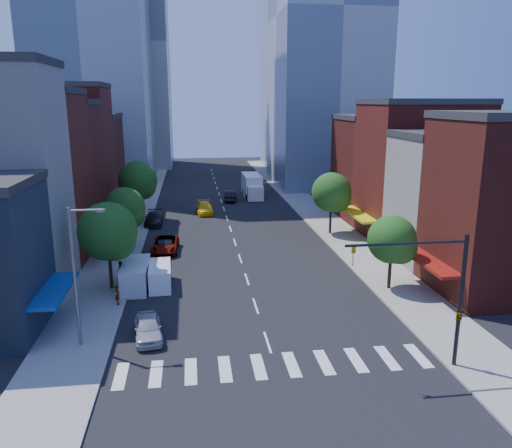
{
  "coord_description": "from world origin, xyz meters",
  "views": [
    {
      "loc": [
        -4.64,
        -29.46,
        15.35
      ],
      "look_at": [
        0.82,
        12.06,
        5.0
      ],
      "focal_mm": 35.0,
      "sensor_mm": 36.0,
      "label": 1
    }
  ],
  "objects_px": {
    "parked_car_third": "(165,245)",
    "cargo_van_far": "(160,276)",
    "parked_car_rear": "(154,219)",
    "traffic_car_far": "(254,191)",
    "box_truck": "(252,187)",
    "parked_car_front": "(148,328)",
    "parked_car_second": "(165,246)",
    "taxi": "(205,208)",
    "traffic_car_oncoming": "(231,196)",
    "cargo_van_near": "(136,276)",
    "pedestrian_far": "(120,270)",
    "pedestrian_near": "(118,295)"
  },
  "relations": [
    {
      "from": "parked_car_third",
      "to": "cargo_van_far",
      "type": "height_order",
      "value": "cargo_van_far"
    },
    {
      "from": "parked_car_rear",
      "to": "traffic_car_far",
      "type": "bearing_deg",
      "value": 51.91
    },
    {
      "from": "cargo_van_far",
      "to": "box_truck",
      "type": "height_order",
      "value": "box_truck"
    },
    {
      "from": "parked_car_third",
      "to": "parked_car_rear",
      "type": "relative_size",
      "value": 1.03
    },
    {
      "from": "parked_car_front",
      "to": "parked_car_rear",
      "type": "xyz_separation_m",
      "value": [
        -1.72,
        31.85,
        0.04
      ]
    },
    {
      "from": "parked_car_second",
      "to": "parked_car_third",
      "type": "xyz_separation_m",
      "value": [
        0.0,
        0.24,
        0.09
      ]
    },
    {
      "from": "cargo_van_far",
      "to": "taxi",
      "type": "distance_m",
      "value": 28.48
    },
    {
      "from": "taxi",
      "to": "traffic_car_far",
      "type": "relative_size",
      "value": 1.41
    },
    {
      "from": "parked_car_front",
      "to": "parked_car_third",
      "type": "relative_size",
      "value": 0.78
    },
    {
      "from": "parked_car_front",
      "to": "traffic_car_far",
      "type": "xyz_separation_m",
      "value": [
        13.61,
        51.31,
        -0.09
      ]
    },
    {
      "from": "parked_car_front",
      "to": "box_truck",
      "type": "height_order",
      "value": "box_truck"
    },
    {
      "from": "traffic_car_oncoming",
      "to": "traffic_car_far",
      "type": "height_order",
      "value": "traffic_car_oncoming"
    },
    {
      "from": "parked_car_front",
      "to": "taxi",
      "type": "bearing_deg",
      "value": 75.12
    },
    {
      "from": "cargo_van_far",
      "to": "box_truck",
      "type": "distance_m",
      "value": 41.67
    },
    {
      "from": "parked_car_front",
      "to": "traffic_car_far",
      "type": "height_order",
      "value": "parked_car_front"
    },
    {
      "from": "taxi",
      "to": "traffic_car_oncoming",
      "type": "height_order",
      "value": "traffic_car_oncoming"
    },
    {
      "from": "cargo_van_near",
      "to": "parked_car_rear",
      "type": "bearing_deg",
      "value": 90.18
    },
    {
      "from": "cargo_van_near",
      "to": "parked_car_second",
      "type": "bearing_deg",
      "value": 78.94
    },
    {
      "from": "parked_car_third",
      "to": "traffic_car_oncoming",
      "type": "xyz_separation_m",
      "value": [
        9.0,
        26.43,
        0.05
      ]
    },
    {
      "from": "traffic_car_far",
      "to": "pedestrian_far",
      "type": "height_order",
      "value": "pedestrian_far"
    },
    {
      "from": "parked_car_third",
      "to": "traffic_car_oncoming",
      "type": "relative_size",
      "value": 1.11
    },
    {
      "from": "parked_car_front",
      "to": "pedestrian_near",
      "type": "height_order",
      "value": "pedestrian_near"
    },
    {
      "from": "parked_car_front",
      "to": "parked_car_rear",
      "type": "bearing_deg",
      "value": 85.67
    },
    {
      "from": "parked_car_front",
      "to": "pedestrian_near",
      "type": "relative_size",
      "value": 2.85
    },
    {
      "from": "parked_car_second",
      "to": "parked_car_rear",
      "type": "height_order",
      "value": "parked_car_rear"
    },
    {
      "from": "parked_car_front",
      "to": "parked_car_second",
      "type": "relative_size",
      "value": 1.04
    },
    {
      "from": "parked_car_second",
      "to": "parked_car_third",
      "type": "relative_size",
      "value": 0.75
    },
    {
      "from": "taxi",
      "to": "traffic_car_oncoming",
      "type": "xyz_separation_m",
      "value": [
        4.36,
        8.55,
        0.04
      ]
    },
    {
      "from": "traffic_car_far",
      "to": "box_truck",
      "type": "bearing_deg",
      "value": 79.69
    },
    {
      "from": "taxi",
      "to": "pedestrian_near",
      "type": "height_order",
      "value": "pedestrian_near"
    },
    {
      "from": "parked_car_front",
      "to": "pedestrian_far",
      "type": "xyz_separation_m",
      "value": [
        -3.28,
        11.67,
        0.19
      ]
    },
    {
      "from": "cargo_van_near",
      "to": "taxi",
      "type": "distance_m",
      "value": 28.97
    },
    {
      "from": "pedestrian_near",
      "to": "cargo_van_far",
      "type": "bearing_deg",
      "value": -53.1
    },
    {
      "from": "parked_car_rear",
      "to": "parked_car_third",
      "type": "bearing_deg",
      "value": -80.53
    },
    {
      "from": "parked_car_third",
      "to": "taxi",
      "type": "bearing_deg",
      "value": 78.16
    },
    {
      "from": "parked_car_second",
      "to": "cargo_van_far",
      "type": "bearing_deg",
      "value": -89.83
    },
    {
      "from": "cargo_van_far",
      "to": "taxi",
      "type": "xyz_separation_m",
      "value": [
        4.63,
        28.1,
        -0.17
      ]
    },
    {
      "from": "parked_car_rear",
      "to": "taxi",
      "type": "relative_size",
      "value": 1.0
    },
    {
      "from": "cargo_van_near",
      "to": "taxi",
      "type": "height_order",
      "value": "cargo_van_near"
    },
    {
      "from": "cargo_van_near",
      "to": "traffic_car_far",
      "type": "relative_size",
      "value": 1.37
    },
    {
      "from": "parked_car_rear",
      "to": "traffic_car_far",
      "type": "height_order",
      "value": "parked_car_rear"
    },
    {
      "from": "traffic_car_far",
      "to": "pedestrian_near",
      "type": "distance_m",
      "value": 48.42
    },
    {
      "from": "parked_car_third",
      "to": "parked_car_rear",
      "type": "height_order",
      "value": "parked_car_rear"
    },
    {
      "from": "parked_car_front",
      "to": "traffic_car_oncoming",
      "type": "relative_size",
      "value": 0.87
    },
    {
      "from": "traffic_car_oncoming",
      "to": "box_truck",
      "type": "bearing_deg",
      "value": -133.56
    },
    {
      "from": "parked_car_second",
      "to": "traffic_car_oncoming",
      "type": "height_order",
      "value": "traffic_car_oncoming"
    },
    {
      "from": "cargo_van_far",
      "to": "pedestrian_near",
      "type": "height_order",
      "value": "cargo_van_far"
    },
    {
      "from": "box_truck",
      "to": "pedestrian_far",
      "type": "relative_size",
      "value": 5.77
    },
    {
      "from": "parked_car_second",
      "to": "cargo_van_far",
      "type": "height_order",
      "value": "cargo_van_far"
    },
    {
      "from": "cargo_van_far",
      "to": "traffic_car_oncoming",
      "type": "xyz_separation_m",
      "value": [
        8.99,
        36.65,
        -0.12
      ]
    }
  ]
}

